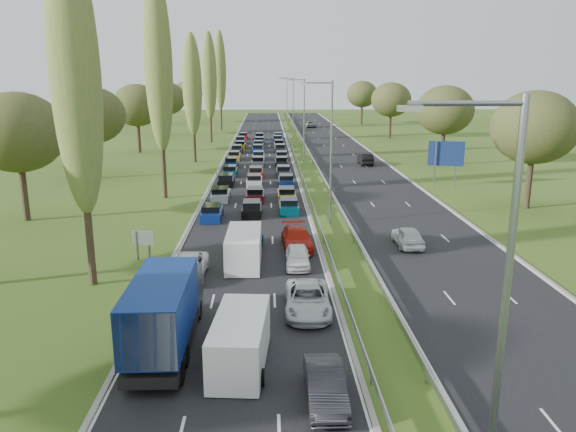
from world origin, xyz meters
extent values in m
plane|color=#324916|center=(4.50, 80.00, 0.00)|extent=(260.00, 260.00, 0.00)
cube|color=black|center=(-2.25, 82.50, 0.00)|extent=(10.50, 215.00, 0.04)
cube|color=black|center=(11.25, 82.50, 0.00)|extent=(10.50, 215.00, 0.04)
cube|color=gray|center=(3.35, 82.50, 0.55)|extent=(0.06, 215.00, 0.32)
cube|color=gray|center=(5.65, 82.50, 0.55)|extent=(0.06, 215.00, 0.32)
cylinder|color=gray|center=(4.50, 8.00, 6.00)|extent=(0.18, 0.18, 12.00)
cylinder|color=gray|center=(4.50, 43.00, 6.00)|extent=(0.18, 0.18, 12.00)
cylinder|color=gray|center=(4.50, 78.00, 6.00)|extent=(0.18, 0.18, 12.00)
cylinder|color=gray|center=(4.50, 113.00, 6.00)|extent=(0.18, 0.18, 12.00)
cylinder|color=gray|center=(4.50, 148.00, 6.00)|extent=(0.18, 0.18, 12.00)
cylinder|color=#2D2116|center=(-11.50, 29.00, 3.60)|extent=(0.44, 0.44, 7.20)
ellipsoid|color=olive|center=(-11.50, 29.00, 12.40)|extent=(2.80, 2.80, 16.00)
cylinder|color=#2D2116|center=(-11.50, 54.00, 3.96)|extent=(0.44, 0.44, 7.92)
ellipsoid|color=olive|center=(-11.50, 54.00, 13.64)|extent=(2.80, 2.80, 17.60)
cylinder|color=#2D2116|center=(-11.50, 79.00, 3.24)|extent=(0.44, 0.44, 6.48)
ellipsoid|color=olive|center=(-11.50, 79.00, 11.16)|extent=(2.80, 2.80, 14.40)
cylinder|color=#2D2116|center=(-11.50, 104.00, 3.60)|extent=(0.44, 0.44, 7.20)
ellipsoid|color=olive|center=(-11.50, 104.00, 12.40)|extent=(2.80, 2.80, 16.00)
cylinder|color=#2D2116|center=(-11.50, 129.00, 3.96)|extent=(0.44, 0.44, 7.92)
ellipsoid|color=olive|center=(-11.50, 129.00, 13.64)|extent=(2.80, 2.80, 17.60)
cylinder|color=#2D2116|center=(-22.00, 45.00, 2.42)|extent=(0.56, 0.56, 4.84)
ellipsoid|color=#38471E|center=(-22.00, 45.00, 7.70)|extent=(8.00, 8.00, 6.80)
cylinder|color=#2D2116|center=(-22.00, 66.00, 2.42)|extent=(0.56, 0.56, 4.84)
ellipsoid|color=#38471E|center=(-22.00, 66.00, 7.70)|extent=(8.00, 8.00, 6.80)
cylinder|color=#2D2116|center=(-22.00, 90.00, 2.42)|extent=(0.56, 0.56, 4.84)
ellipsoid|color=#38471E|center=(-22.00, 90.00, 7.70)|extent=(8.00, 8.00, 6.80)
cylinder|color=#2D2116|center=(-22.00, 118.00, 2.42)|extent=(0.56, 0.56, 4.84)
ellipsoid|color=#38471E|center=(-22.00, 118.00, 7.70)|extent=(8.00, 8.00, 6.80)
cylinder|color=#2D2116|center=(-22.00, 150.00, 2.42)|extent=(0.56, 0.56, 4.84)
ellipsoid|color=#38471E|center=(-22.00, 150.00, 7.70)|extent=(8.00, 8.00, 6.80)
cylinder|color=#2D2116|center=(24.00, 48.00, 2.42)|extent=(0.56, 0.56, 4.84)
ellipsoid|color=#38471E|center=(24.00, 48.00, 7.70)|extent=(8.00, 8.00, 6.80)
cylinder|color=#2D2116|center=(24.00, 75.00, 2.42)|extent=(0.56, 0.56, 4.84)
ellipsoid|color=#38471E|center=(24.00, 75.00, 7.70)|extent=(8.00, 8.00, 6.80)
cylinder|color=#2D2116|center=(24.00, 110.00, 2.42)|extent=(0.56, 0.56, 4.84)
ellipsoid|color=#38471E|center=(24.00, 110.00, 7.70)|extent=(8.00, 8.00, 6.80)
cylinder|color=#2D2116|center=(24.00, 145.00, 2.42)|extent=(0.56, 0.56, 4.84)
ellipsoid|color=#38471E|center=(24.00, 145.00, 7.70)|extent=(8.00, 8.00, 6.80)
cube|color=navy|center=(-5.79, 44.78, 0.44)|extent=(1.75, 4.00, 0.80)
cube|color=#B2B7BC|center=(-5.64, 52.59, 0.44)|extent=(1.75, 4.00, 0.80)
cube|color=black|center=(-5.63, 60.64, 0.44)|extent=(1.75, 4.00, 0.80)
cube|color=#053F4C|center=(-5.59, 66.94, 0.44)|extent=(1.75, 4.00, 0.80)
cube|color=navy|center=(-5.88, 74.17, 0.44)|extent=(1.75, 4.00, 0.80)
cube|color=#BF990C|center=(-5.82, 80.81, 0.44)|extent=(1.75, 4.00, 0.80)
cube|color=black|center=(-5.83, 88.72, 0.44)|extent=(1.75, 4.00, 0.80)
cube|color=#BF990C|center=(-5.56, 94.47, 0.44)|extent=(1.75, 4.00, 0.80)
cube|color=navy|center=(-5.84, 101.85, 0.44)|extent=(1.75, 4.00, 0.80)
cube|color=#A50C0A|center=(-5.61, 109.23, 0.44)|extent=(1.75, 4.00, 0.80)
cube|color=black|center=(-2.29, 46.21, 0.44)|extent=(1.75, 4.00, 0.80)
cube|color=#590F14|center=(-2.10, 52.34, 0.44)|extent=(1.75, 4.00, 0.80)
cube|color=silver|center=(-2.37, 60.16, 0.44)|extent=(1.75, 4.00, 0.80)
cube|color=#A50C0A|center=(-2.32, 65.84, 0.44)|extent=(1.75, 4.00, 0.80)
cube|color=slate|center=(-2.17, 74.85, 0.44)|extent=(1.75, 4.00, 0.80)
cube|color=#B2B7BC|center=(-2.18, 80.73, 0.44)|extent=(1.75, 4.00, 0.80)
cube|color=navy|center=(-2.41, 89.12, 0.44)|extent=(1.75, 4.00, 0.80)
cube|color=slate|center=(-2.38, 94.80, 0.44)|extent=(1.75, 4.00, 0.80)
cube|color=navy|center=(-2.27, 100.75, 0.44)|extent=(1.75, 4.00, 0.80)
cube|color=navy|center=(-2.39, 108.34, 0.44)|extent=(1.75, 4.00, 0.80)
cube|color=#053F4C|center=(1.10, 47.16, 0.44)|extent=(1.75, 4.00, 0.80)
cube|color=#BF990C|center=(1.07, 52.35, 0.44)|extent=(1.75, 4.00, 0.80)
cube|color=navy|center=(1.28, 60.02, 0.44)|extent=(1.75, 4.00, 0.80)
cube|color=black|center=(1.16, 66.61, 0.44)|extent=(1.75, 4.00, 0.80)
cube|color=black|center=(1.12, 74.59, 0.44)|extent=(1.75, 4.00, 0.80)
cube|color=navy|center=(1.28, 80.46, 0.44)|extent=(1.75, 4.00, 0.80)
cube|color=black|center=(1.28, 89.42, 0.44)|extent=(1.75, 4.00, 0.80)
cube|color=#B2B7BC|center=(1.22, 95.99, 0.44)|extent=(1.75, 4.00, 0.80)
cube|color=navy|center=(1.11, 103.42, 0.44)|extent=(1.75, 4.00, 0.80)
cube|color=navy|center=(1.36, 108.85, 0.44)|extent=(1.75, 4.00, 0.80)
imported|color=white|center=(-5.92, 29.99, 0.71)|extent=(2.37, 5.00, 1.38)
imported|color=#053352|center=(-2.36, 35.19, 0.76)|extent=(2.50, 5.27, 1.48)
imported|color=black|center=(1.33, 15.79, 0.71)|extent=(1.50, 4.22, 1.39)
imported|color=silver|center=(1.25, 24.38, 0.74)|extent=(2.58, 5.27, 1.44)
imported|color=#A9180A|center=(1.27, 35.87, 0.76)|extent=(2.35, 5.22, 1.48)
imported|color=white|center=(1.11, 31.85, 0.69)|extent=(1.69, 3.99, 1.35)
imported|color=silver|center=(9.56, 36.13, 0.77)|extent=(1.77, 4.40, 1.50)
imported|color=black|center=(13.14, 75.52, 0.82)|extent=(1.72, 4.87, 1.60)
imported|color=slate|center=(9.66, 135.43, 0.82)|extent=(2.94, 5.86, 1.59)
cube|color=black|center=(-5.56, 20.51, 0.72)|extent=(2.34, 8.78, 0.50)
cube|color=navy|center=(-5.56, 19.44, 2.47)|extent=(2.44, 6.64, 2.51)
cube|color=silver|center=(-5.56, 16.15, 2.47)|extent=(2.38, 0.06, 2.41)
cube|color=black|center=(-5.56, 23.83, 1.57)|extent=(2.38, 2.15, 2.20)
cylinder|color=black|center=(-5.56, 23.70, 0.52)|extent=(2.05, 1.00, 1.00)
cylinder|color=black|center=(-5.56, 17.32, 0.52)|extent=(2.05, 1.00, 1.00)
cube|color=white|center=(-2.09, 18.78, 1.16)|extent=(2.17, 5.44, 2.17)
cube|color=black|center=(-2.09, 21.17, 1.05)|extent=(2.12, 0.87, 1.74)
cylinder|color=black|center=(-3.02, 20.52, 0.39)|extent=(0.27, 0.74, 0.74)
cylinder|color=black|center=(-1.17, 17.04, 0.39)|extent=(0.27, 0.74, 0.74)
cube|color=white|center=(-2.46, 32.31, 1.19)|extent=(2.23, 5.57, 2.23)
cube|color=black|center=(-2.46, 34.76, 1.08)|extent=(2.17, 0.89, 1.78)
cylinder|color=black|center=(-3.41, 34.09, 0.40)|extent=(0.28, 0.76, 0.76)
cylinder|color=black|center=(-1.52, 30.53, 0.40)|extent=(0.28, 0.76, 0.76)
cylinder|color=gray|center=(-9.80, 33.48, 1.05)|extent=(0.16, 0.16, 2.10)
cylinder|color=gray|center=(-9.00, 33.48, 1.05)|extent=(0.16, 0.16, 2.10)
cube|color=white|center=(-9.40, 33.48, 1.60)|extent=(1.50, 0.33, 1.00)
cylinder|color=gray|center=(18.20, 58.94, 2.60)|extent=(0.16, 0.16, 5.20)
cylinder|color=gray|center=(20.60, 58.94, 2.60)|extent=(0.16, 0.16, 5.20)
cube|color=navy|center=(19.40, 58.94, 3.80)|extent=(3.94, 0.89, 2.80)
camera|label=1|loc=(-0.83, -3.59, 12.35)|focal=35.00mm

